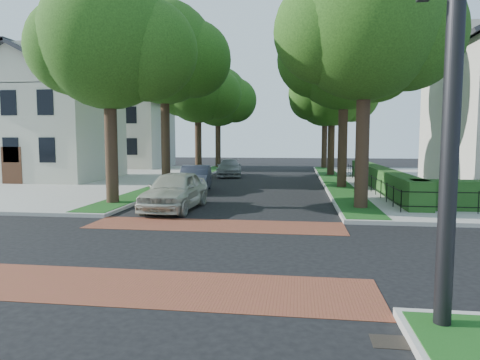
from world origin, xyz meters
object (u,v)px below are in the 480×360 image
object	(u,v)px
parked_car_middle	(195,179)
parked_car_rear	(229,168)
traffic_signal	(436,26)
parked_car_front	(175,190)

from	to	relation	value
parked_car_middle	parked_car_rear	distance (m)	10.45
traffic_signal	parked_car_rear	bearing A→B (deg)	105.42
traffic_signal	parked_car_front	distance (m)	13.53
parked_car_middle	parked_car_rear	bearing A→B (deg)	80.39
parked_car_rear	parked_car_middle	bearing A→B (deg)	-99.71
parked_car_rear	parked_car_front	bearing A→B (deg)	-96.76
traffic_signal	parked_car_rear	xyz separation A→B (m)	(-7.63, 27.66, -4.01)
parked_car_front	parked_car_rear	size ratio (longest dim) A/B	1.01
traffic_signal	parked_car_front	world-z (taller)	traffic_signal
traffic_signal	parked_car_middle	size ratio (longest dim) A/B	1.75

